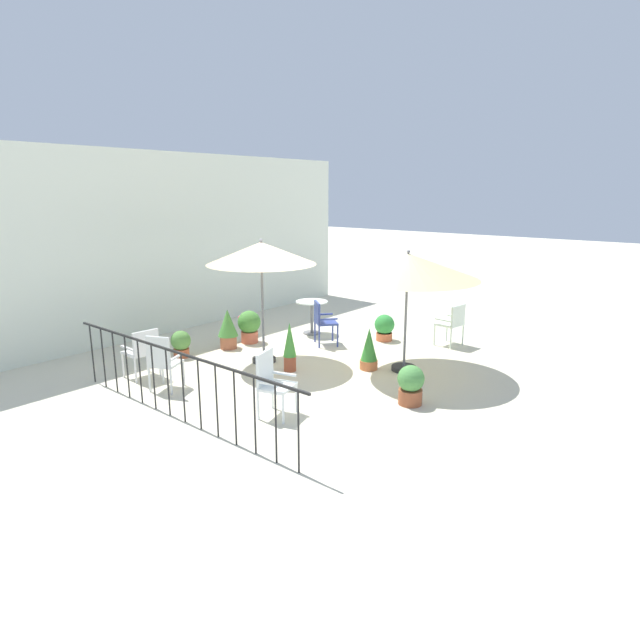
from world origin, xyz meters
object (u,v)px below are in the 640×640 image
potted_plant_1 (290,346)px  patio_chair_4 (322,319)px  patio_chair_0 (163,360)px  potted_plant_0 (369,349)px  cafe_table_0 (312,311)px  potted_plant_6 (411,384)px  potted_plant_3 (228,328)px  patio_chair_3 (272,380)px  patio_chair_1 (453,322)px  potted_plant_5 (384,327)px  potted_plant_4 (249,325)px  patio_umbrella_1 (408,267)px  patio_chair_2 (143,350)px  potted_plant_2 (181,343)px  patio_umbrella_0 (261,254)px

potted_plant_1 → patio_chair_4: bearing=20.2°
patio_chair_0 → potted_plant_0: patio_chair_0 is taller
cafe_table_0 → patio_chair_4: (-0.53, -0.75, 0.03)m
potted_plant_6 → potted_plant_0: bearing=56.4°
patio_chair_0 → potted_plant_3: 2.44m
patio_chair_3 → potted_plant_6: size_ratio=1.55×
patio_chair_1 → potted_plant_0: 2.38m
potted_plant_0 → potted_plant_5: potted_plant_0 is taller
potted_plant_1 → patio_chair_3: bearing=-144.6°
potted_plant_4 → potted_plant_5: bearing=-47.2°
cafe_table_0 → patio_umbrella_1: bearing=-106.4°
patio_chair_4 → potted_plant_5: (1.10, -0.82, -0.25)m
patio_chair_2 → potted_plant_5: 5.01m
cafe_table_0 → patio_chair_2: patio_chair_2 is taller
patio_chair_2 → patio_chair_3: 2.81m
patio_chair_2 → patio_chair_3: patio_chair_3 is taller
potted_plant_1 → potted_plant_2: (-0.75, 2.17, -0.18)m
potted_plant_2 → patio_chair_2: bearing=-156.1°
potted_plant_0 → potted_plant_4: potted_plant_0 is taller
cafe_table_0 → potted_plant_2: 3.06m
patio_chair_1 → potted_plant_6: 3.40m
cafe_table_0 → patio_chair_0: (-4.19, -0.46, 0.00)m
patio_chair_4 → potted_plant_0: 1.78m
patio_chair_2 → patio_chair_4: bearing=-16.8°
patio_chair_3 → potted_plant_1: bearing=35.4°
patio_chair_2 → potted_plant_4: patio_chair_2 is taller
cafe_table_0 → potted_plant_4: 1.50m
patio_umbrella_1 → patio_chair_2: size_ratio=2.85×
potted_plant_4 → potted_plant_6: size_ratio=1.13×
cafe_table_0 → potted_plant_1: 2.57m
patio_chair_3 → potted_plant_2: patio_chair_3 is taller
patio_umbrella_0 → potted_plant_6: (-0.02, -3.17, -1.71)m
patio_chair_4 → potted_plant_4: size_ratio=1.34×
patio_chair_4 → potted_plant_3: bearing=137.7°
patio_umbrella_0 → potted_plant_1: size_ratio=2.58×
potted_plant_0 → patio_chair_2: bearing=136.7°
potted_plant_1 → patio_umbrella_0: bearing=84.9°
patio_chair_4 → potted_plant_3: 1.95m
patio_chair_4 → potted_plant_2: bearing=147.0°
patio_chair_2 → potted_plant_1: potted_plant_1 is taller
cafe_table_0 → potted_plant_4: (-1.39, 0.55, -0.14)m
patio_umbrella_1 → patio_chair_0: patio_umbrella_1 is taller
patio_chair_0 → potted_plant_2: bearing=45.5°
potted_plant_2 → potted_plant_5: (3.51, -2.38, 0.02)m
patio_chair_3 → potted_plant_5: patio_chair_3 is taller
patio_chair_4 → potted_plant_5: size_ratio=1.62×
potted_plant_6 → potted_plant_5: bearing=39.4°
potted_plant_0 → potted_plant_2: 3.64m
patio_chair_0 → potted_plant_0: bearing=-32.8°
patio_umbrella_0 → patio_chair_2: bearing=154.1°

